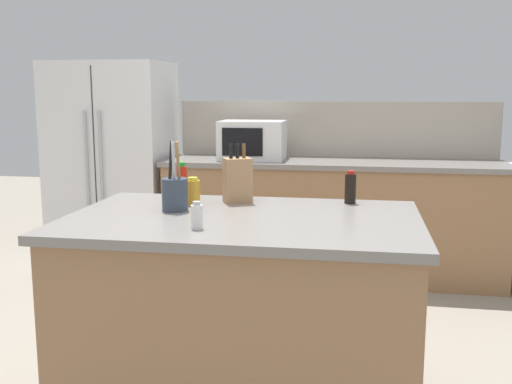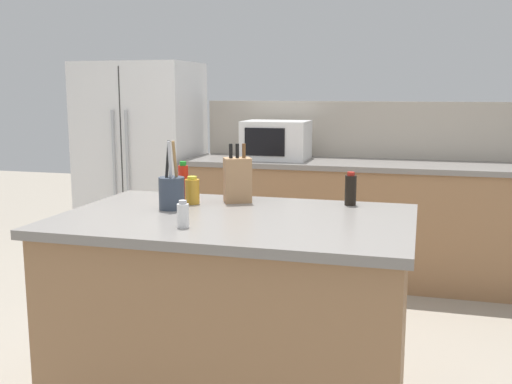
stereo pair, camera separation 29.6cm
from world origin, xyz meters
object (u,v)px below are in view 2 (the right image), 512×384
Objects in this scene: utensil_crock at (172,192)px; salt_shaker at (183,215)px; hot_sauce_bottle at (183,182)px; honey_jar at (192,191)px; knife_block at (237,179)px; soy_sauce_bottle at (351,190)px; microwave at (276,140)px; refrigerator at (142,163)px.

salt_shaker is (0.20, -0.34, -0.03)m from utensil_crock.
hot_sauce_bottle is 0.11m from honey_jar.
knife_block is 1.79× the size of soy_sauce_bottle.
microwave is at bearing 94.90° from salt_shaker.
utensil_crock is 2.36× the size of honey_jar.
soy_sauce_bottle is (0.55, 0.07, -0.04)m from knife_block.
refrigerator is 2.43m from knife_block.
knife_block reaches higher than soy_sauce_bottle.
microwave is (1.21, -0.05, 0.23)m from refrigerator.
utensil_crock reaches higher than honey_jar.
utensil_crock is at bearing -60.60° from refrigerator.
utensil_crock reaches higher than knife_block.
refrigerator is 2.30m from hot_sauce_bottle.
refrigerator is 2.90m from salt_shaker.
knife_block is 0.91× the size of utensil_crock.
hot_sauce_bottle is at bearing -173.02° from soy_sauce_bottle.
utensil_crock reaches higher than salt_shaker.
knife_block is 2.58× the size of salt_shaker.
honey_jar is (-0.20, -0.11, -0.05)m from knife_block.
hot_sauce_bottle reaches higher than salt_shaker.
hot_sauce_bottle is (-0.27, -0.03, -0.02)m from knife_block.
soy_sauce_bottle is (2.02, -1.86, 0.16)m from refrigerator.
honey_jar is at bearing 73.24° from utensil_crock.
utensil_crock is at bearing -157.96° from soy_sauce_bottle.
utensil_crock is 0.40m from salt_shaker.
salt_shaker is (0.23, -0.56, -0.04)m from hot_sauce_bottle.
salt_shaker is at bearing -60.10° from utensil_crock.
honey_jar is at bearing -57.94° from refrigerator.
hot_sauce_bottle is at bearing 136.65° from honey_jar.
refrigerator is 2.40m from honey_jar.
microwave is 4.59× the size of salt_shaker.
refrigerator is at bearing 121.40° from hot_sauce_bottle.
microwave is 3.79× the size of honey_jar.
utensil_crock is 1.98× the size of soy_sauce_bottle.
microwave is at bearing 91.71° from honey_jar.
soy_sauce_bottle is at bearing -42.62° from refrigerator.
microwave is at bearing 89.48° from hot_sauce_bottle.
utensil_crock is at bearing -81.77° from hot_sauce_bottle.
utensil_crock is (-0.24, -0.25, -0.03)m from knife_block.
salt_shaker is at bearing -131.87° from soy_sauce_bottle.
refrigerator reaches higher than hot_sauce_bottle.
utensil_crock is at bearing -89.61° from microwave.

